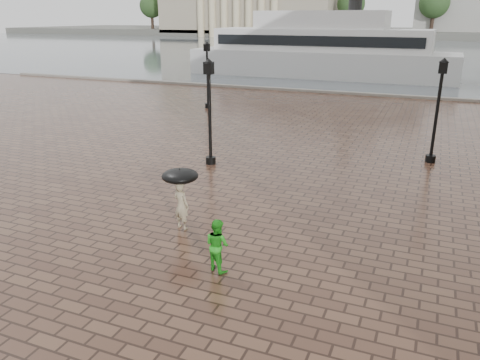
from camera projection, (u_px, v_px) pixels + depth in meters
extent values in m
plane|color=#3D251B|center=(261.00, 326.00, 9.87)|extent=(300.00, 300.00, 0.00)
plane|color=#41494F|center=(424.00, 50.00, 90.13)|extent=(240.00, 240.00, 0.00)
cube|color=slate|center=(396.00, 97.00, 37.78)|extent=(80.00, 0.60, 0.30)
cube|color=#4C4C47|center=(432.00, 33.00, 149.12)|extent=(300.00, 60.00, 2.00)
cube|color=gray|center=(472.00, 6.00, 134.15)|extent=(30.00, 22.00, 14.00)
cylinder|color=#2D2119|center=(152.00, 23.00, 161.25)|extent=(1.00, 1.00, 8.00)
sphere|color=#253C1B|center=(151.00, 6.00, 159.43)|extent=(8.00, 8.00, 8.00)
cylinder|color=#2D2119|center=(211.00, 23.00, 153.17)|extent=(1.00, 1.00, 8.00)
sphere|color=#253C1B|center=(211.00, 5.00, 151.35)|extent=(8.00, 8.00, 8.00)
cylinder|color=#2D2119|center=(277.00, 23.00, 145.09)|extent=(1.00, 1.00, 8.00)
sphere|color=#253C1B|center=(277.00, 5.00, 143.27)|extent=(8.00, 8.00, 8.00)
cylinder|color=#2D2119|center=(350.00, 24.00, 137.01)|extent=(1.00, 1.00, 8.00)
sphere|color=#253C1B|center=(351.00, 4.00, 135.19)|extent=(8.00, 8.00, 8.00)
cylinder|color=#2D2119|center=(432.00, 24.00, 128.93)|extent=(1.00, 1.00, 8.00)
sphere|color=#253C1B|center=(434.00, 3.00, 127.11)|extent=(8.00, 8.00, 8.00)
cylinder|color=black|center=(211.00, 160.00, 20.70)|extent=(0.44, 0.44, 0.30)
cylinder|color=black|center=(210.00, 119.00, 20.08)|extent=(0.14, 0.14, 4.00)
cube|color=black|center=(209.00, 68.00, 19.37)|extent=(0.35, 0.35, 0.50)
sphere|color=beige|center=(209.00, 68.00, 19.37)|extent=(0.28, 0.28, 0.28)
cylinder|color=black|center=(430.00, 158.00, 20.95)|extent=(0.44, 0.44, 0.30)
cylinder|color=black|center=(436.00, 118.00, 20.34)|extent=(0.14, 0.14, 4.00)
cube|color=black|center=(443.00, 67.00, 19.63)|extent=(0.35, 0.35, 0.50)
sphere|color=beige|center=(443.00, 67.00, 19.63)|extent=(0.28, 0.28, 0.28)
cylinder|color=black|center=(208.00, 106.00, 33.32)|extent=(0.44, 0.44, 0.30)
cylinder|color=black|center=(207.00, 79.00, 32.71)|extent=(0.14, 0.14, 4.00)
cube|color=black|center=(207.00, 47.00, 31.99)|extent=(0.35, 0.35, 0.50)
sphere|color=beige|center=(207.00, 47.00, 31.99)|extent=(0.28, 0.28, 0.28)
imported|color=tan|center=(181.00, 205.00, 14.19)|extent=(0.62, 0.49, 1.50)
imported|color=#219C1C|center=(217.00, 245.00, 11.86)|extent=(0.83, 0.75, 1.40)
cube|color=#B9B9B9|center=(319.00, 64.00, 50.35)|extent=(28.11, 7.27, 2.69)
cube|color=silver|center=(321.00, 40.00, 49.53)|extent=(22.50, 6.26, 2.24)
cube|color=silver|center=(322.00, 20.00, 48.87)|extent=(13.53, 5.41, 1.79)
cube|color=black|center=(313.00, 41.00, 46.97)|extent=(21.26, 0.52, 1.01)
cube|color=black|center=(327.00, 39.00, 52.10)|extent=(21.26, 0.52, 1.01)
cylinder|color=black|center=(181.00, 189.00, 14.02)|extent=(0.02, 0.02, 0.95)
ellipsoid|color=black|center=(180.00, 176.00, 13.88)|extent=(1.10, 1.10, 0.39)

